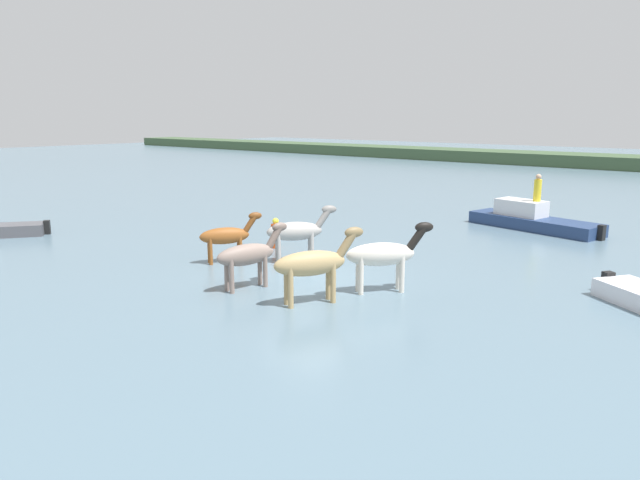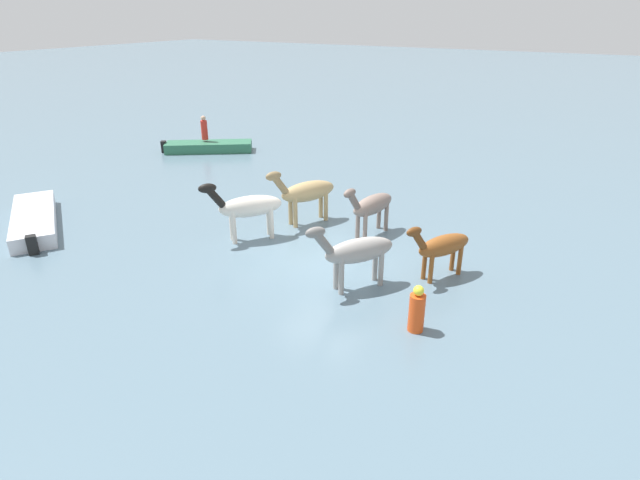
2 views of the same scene
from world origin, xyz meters
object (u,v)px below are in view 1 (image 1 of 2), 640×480
Objects in this scene: horse_pinto_flank at (248,255)px; boat_skiff_near at (532,221)px; horse_rear_stallion at (227,236)px; horse_dark_mare at (313,263)px; horse_lead at (297,231)px; person_helmsman_aft at (538,189)px; buoy_channel_marker at (276,234)px; horse_mid_herd at (384,254)px.

horse_pinto_flank is 14.59m from boat_skiff_near.
horse_rear_stallion reaches higher than boat_skiff_near.
horse_dark_mare is 1.11× the size of horse_lead.
horse_pinto_flank is 0.39× the size of boat_skiff_near.
boat_skiff_near is (5.57, 12.68, -0.59)m from horse_rear_stallion.
horse_pinto_flank is at bearing -101.25° from person_helmsman_aft.
horse_mid_herd is at bearing -18.43° from buoy_channel_marker.
horse_dark_mare is 14.18m from boat_skiff_near.
horse_mid_herd is at bearing 5.77° from horse_dark_mare.
horse_mid_herd is 1.93× the size of buoy_channel_marker.
horse_pinto_flank is 3.26m from horse_rear_stallion.
horse_rear_stallion is (-2.82, 1.63, -0.08)m from horse_pinto_flank.
horse_dark_mare reaches higher than buoy_channel_marker.
horse_dark_mare reaches higher than horse_lead.
horse_pinto_flank is 1.07× the size of horse_lead.
person_helmsman_aft is (0.11, 0.11, 1.44)m from boat_skiff_near.
horse_lead reaches higher than boat_skiff_near.
horse_rear_stallion is at bearing 169.93° from horse_lead.
horse_dark_mare is at bearing -96.49° from horse_lead.
horse_mid_herd is 6.67m from buoy_channel_marker.
horse_pinto_flank is 5.39m from buoy_channel_marker.
horse_lead is 1.93× the size of buoy_channel_marker.
buoy_channel_marker is (-0.35, 2.70, -0.41)m from horse_rear_stallion.
boat_skiff_near is (3.87, 11.03, -0.72)m from horse_lead.
person_helmsman_aft is (5.68, 12.79, 0.85)m from horse_rear_stallion.
horse_dark_mare is 1.11× the size of horse_mid_herd.
horse_lead is 1.00× the size of horse_mid_herd.
person_helmsman_aft is (3.99, 11.14, 0.73)m from horse_lead.
horse_pinto_flank is at bearing 90.61° from boat_skiff_near.
horse_dark_mare is at bearing -92.22° from person_helmsman_aft.
buoy_channel_marker is (-5.48, 4.17, -0.58)m from horse_dark_mare.
boat_skiff_near is at bearing 1.90° from horse_pinto_flank.
horse_pinto_flank is 1.07× the size of horse_mid_herd.
horse_dark_mare is 2.05× the size of person_helmsman_aft.
person_helmsman_aft reaches higher than boat_skiff_near.
horse_lead is 0.36× the size of boat_skiff_near.
horse_pinto_flank is 1.16× the size of horse_rear_stallion.
buoy_channel_marker is at bearing 98.66° from horse_lead.
horse_mid_herd is 12.11m from boat_skiff_near.
horse_pinto_flank is 2.06× the size of buoy_channel_marker.
boat_skiff_near is 11.61m from buoy_channel_marker.
person_helmsman_aft is at bearing 40.38° from horse_mid_herd.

